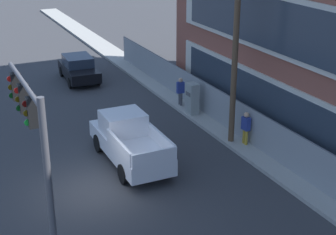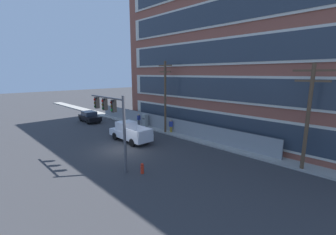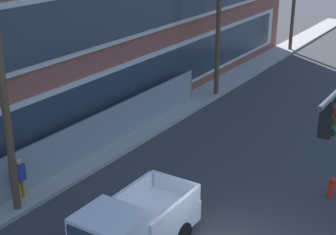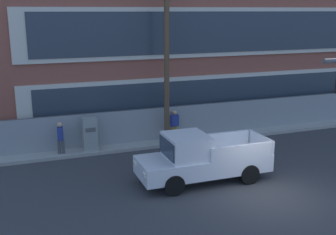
{
  "view_description": "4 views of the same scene",
  "coord_description": "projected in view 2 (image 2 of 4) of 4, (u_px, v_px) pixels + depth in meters",
  "views": [
    {
      "loc": [
        16.72,
        -4.85,
        9.89
      ],
      "look_at": [
        -0.12,
        3.13,
        2.47
      ],
      "focal_mm": 55.0,
      "sensor_mm": 36.0,
      "label": 1
    },
    {
      "loc": [
        17.29,
        -10.99,
        7.06
      ],
      "look_at": [
        1.56,
        4.41,
        2.71
      ],
      "focal_mm": 24.0,
      "sensor_mm": 36.0,
      "label": 2
    },
    {
      "loc": [
        -11.72,
        -5.58,
        9.46
      ],
      "look_at": [
        1.68,
        2.92,
        3.28
      ],
      "focal_mm": 55.0,
      "sensor_mm": 36.0,
      "label": 3
    },
    {
      "loc": [
        -8.59,
        -12.22,
        6.69
      ],
      "look_at": [
        -3.47,
        1.61,
        2.92
      ],
      "focal_mm": 45.0,
      "sensor_mm": 36.0,
      "label": 4
    }
  ],
  "objects": [
    {
      "name": "traffic_signal_mast",
      "position": [
        112.0,
        115.0,
        16.55
      ],
      "size": [
        4.67,
        0.43,
        5.58
      ],
      "color": "#4C4C51",
      "rests_on": "ground"
    },
    {
      "name": "fire_hydrant",
      "position": [
        142.0,
        168.0,
        16.02
      ],
      "size": [
        0.24,
        0.24,
        0.78
      ],
      "color": "red",
      "rests_on": "ground"
    },
    {
      "name": "electrical_cabinet",
      "position": [
        145.0,
        121.0,
        29.49
      ],
      "size": [
        0.68,
        0.5,
        1.78
      ],
      "color": "#939993",
      "rests_on": "ground"
    },
    {
      "name": "sidewalk_building_side",
      "position": [
        178.0,
        134.0,
        26.18
      ],
      "size": [
        80.0,
        1.73,
        0.16
      ],
      "primitive_type": "cube",
      "color": "#9E9B93",
      "rests_on": "ground"
    },
    {
      "name": "pedestrian_near_cabinet",
      "position": [
        139.0,
        119.0,
        30.44
      ],
      "size": [
        0.32,
        0.44,
        1.69
      ],
      "color": "#4C4C51",
      "rests_on": "ground"
    },
    {
      "name": "pedestrian_by_fence",
      "position": [
        171.0,
        125.0,
        26.6
      ],
      "size": [
        0.42,
        0.28,
        1.69
      ],
      "color": "#B7932D",
      "rests_on": "ground"
    },
    {
      "name": "utility_pole_midblock",
      "position": [
        308.0,
        113.0,
        15.78
      ],
      "size": [
        2.57,
        0.26,
        7.75
      ],
      "color": "brown",
      "rests_on": "ground"
    },
    {
      "name": "utility_pole_near_corner",
      "position": [
        165.0,
        95.0,
        26.03
      ],
      "size": [
        2.04,
        0.26,
        8.42
      ],
      "color": "brown",
      "rests_on": "ground"
    },
    {
      "name": "brick_mill_building",
      "position": [
        275.0,
        52.0,
        22.94
      ],
      "size": [
        36.51,
        10.79,
        18.29
      ],
      "color": "brown",
      "rests_on": "ground"
    },
    {
      "name": "ground_plane",
      "position": [
        123.0,
        150.0,
        21.03
      ],
      "size": [
        160.0,
        160.0,
        0.0
      ],
      "primitive_type": "plane",
      "color": "#38383A"
    },
    {
      "name": "pickup_truck_white",
      "position": [
        130.0,
        132.0,
        23.63
      ],
      "size": [
        5.37,
        2.03,
        2.01
      ],
      "color": "silver",
      "rests_on": "ground"
    },
    {
      "name": "sedan_black",
      "position": [
        90.0,
        117.0,
        33.02
      ],
      "size": [
        4.36,
        2.09,
        1.56
      ],
      "color": "black",
      "rests_on": "ground"
    },
    {
      "name": "chain_link_fence",
      "position": [
        163.0,
        123.0,
        28.0
      ],
      "size": [
        28.44,
        0.06,
        1.85
      ],
      "color": "gray",
      "rests_on": "ground"
    }
  ]
}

